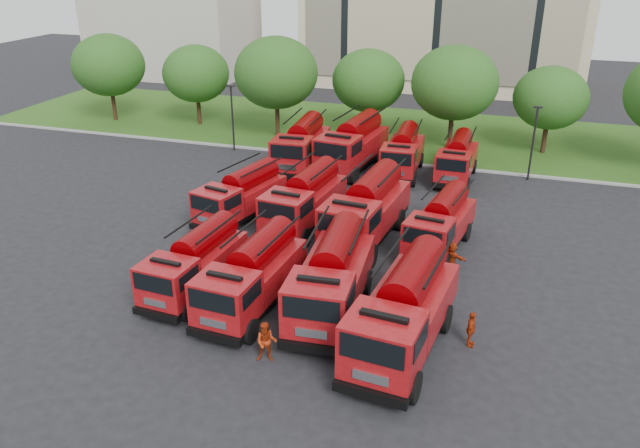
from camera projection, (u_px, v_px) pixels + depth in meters
The scene contains 30 objects.
ground at pixel (273, 269), 31.13m from camera, with size 140.00×140.00×0.00m, color black.
lawn at pixel (383, 131), 53.68m from camera, with size 70.00×16.00×0.12m, color #254C14.
curb at pixel (360, 159), 46.64m from camera, with size 70.00×0.30×0.14m, color gray.
side_building at pixel (174, 31), 75.51m from camera, with size 18.00×12.00×10.00m, color #AFA89C.
tree_0 at pixel (108, 65), 54.75m from camera, with size 6.30×6.30×7.70m.
tree_1 at pixel (196, 74), 53.62m from camera, with size 5.71×5.71×6.98m.
tree_2 at pixel (276, 73), 49.79m from camera, with size 6.72×6.72×8.22m.
tree_3 at pixel (368, 80), 50.31m from camera, with size 5.88×5.88×7.19m.
tree_4 at pixel (455, 83), 46.87m from camera, with size 6.55×6.55×8.01m.
tree_5 at pixel (551, 98), 46.17m from camera, with size 5.46×5.46×6.68m.
lamp_post_0 at pixel (232, 114), 47.62m from camera, with size 0.60×0.25×5.11m.
lamp_post_1 at pixel (533, 139), 41.58m from camera, with size 0.60×0.25×5.11m.
fire_truck_0 at pixel (195, 262), 28.58m from camera, with size 2.77×6.61×2.94m.
fire_truck_1 at pixel (253, 275), 27.25m from camera, with size 2.95×7.12×3.17m.
fire_truck_2 at pixel (332, 277), 26.81m from camera, with size 3.20×7.71×3.43m.
fire_truck_3 at pixel (404, 311), 24.24m from camera, with size 3.53×8.06×3.56m.
fire_truck_4 at pixel (241, 195), 36.18m from camera, with size 3.67×6.85×2.97m.
fire_truck_5 at pixel (305, 199), 35.22m from camera, with size 3.23×7.34×3.24m.
fire_truck_6 at pixel (367, 209), 33.44m from camera, with size 3.53×8.11×3.58m.
fire_truck_7 at pixel (441, 223), 32.57m from camera, with size 3.20×6.74×2.95m.
fire_truck_8 at pixel (302, 145), 44.35m from camera, with size 3.11×7.62×3.40m.
fire_truck_9 at pixel (353, 144), 44.09m from camera, with size 3.76×8.24×3.62m.
fire_truck_10 at pixel (403, 152), 43.36m from camera, with size 2.69×6.81×3.06m.
fire_truck_11 at pixel (457, 158), 42.37m from camera, with size 2.48×6.42×2.89m.
firefighter_0 at pixel (390, 394), 22.49m from camera, with size 0.63×0.46×1.73m, color #95270B.
firefighter_1 at pixel (267, 360), 24.31m from camera, with size 0.83×0.45×1.70m, color #95270B.
firefighter_2 at pixel (469, 345), 25.20m from camera, with size 0.91×0.52×1.55m, color #95270B.
firefighter_3 at pixel (440, 304), 28.05m from camera, with size 1.21×0.63×1.88m, color black.
firefighter_4 at pixel (229, 235), 34.68m from camera, with size 0.94×0.62×1.93m, color black.
firefighter_5 at pixel (451, 271), 30.90m from camera, with size 1.46×0.63×1.57m, color #95270B.
Camera 1 is at (10.52, -25.44, 14.88)m, focal length 35.00 mm.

